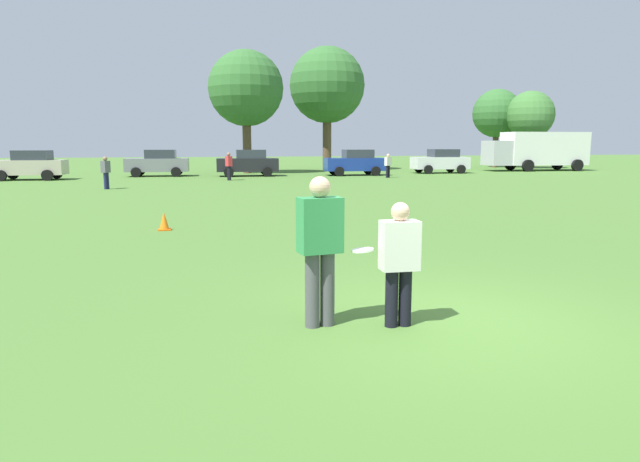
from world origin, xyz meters
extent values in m
plane|color=#47702D|center=(0.00, 0.00, 0.00)|extent=(184.43, 184.43, 0.00)
cylinder|color=#4C4C51|center=(-1.77, 0.22, 0.46)|extent=(0.18, 0.18, 0.91)
cylinder|color=#4C4C51|center=(-1.58, 0.24, 0.46)|extent=(0.18, 0.18, 0.91)
cube|color=#338C4C|center=(-1.67, 0.23, 1.24)|extent=(0.54, 0.35, 0.66)
sphere|color=#D8AD8C|center=(-1.67, 0.23, 1.70)|extent=(0.25, 0.25, 0.25)
cylinder|color=black|center=(-0.66, 0.00, 0.35)|extent=(0.16, 0.16, 0.70)
cylinder|color=black|center=(-0.84, 0.00, 0.35)|extent=(0.16, 0.16, 0.70)
cube|color=silver|center=(-0.75, 0.00, 1.00)|extent=(0.46, 0.28, 0.59)
sphere|color=#D8AD8C|center=(-0.75, 0.00, 1.40)|extent=(0.23, 0.23, 0.23)
cylinder|color=white|center=(-1.15, 0.20, 0.92)|extent=(0.27, 0.27, 0.06)
cube|color=#D8590C|center=(-3.75, 8.52, 0.01)|extent=(0.32, 0.32, 0.03)
cone|color=orange|center=(-3.75, 8.52, 0.26)|extent=(0.24, 0.24, 0.45)
cube|color=#B7AD99|center=(-12.47, 31.37, 0.78)|extent=(4.31, 2.07, 0.90)
cube|color=#2D333D|center=(-12.22, 31.36, 1.50)|extent=(2.10, 1.76, 0.64)
cylinder|color=black|center=(-13.83, 30.46, 0.33)|extent=(0.67, 0.26, 0.66)
cylinder|color=black|center=(-13.71, 32.45, 0.33)|extent=(0.67, 0.26, 0.66)
cylinder|color=black|center=(-11.24, 30.29, 0.33)|extent=(0.67, 0.26, 0.66)
cylinder|color=black|center=(-11.11, 32.29, 0.33)|extent=(0.67, 0.26, 0.66)
cube|color=slate|center=(-4.94, 33.62, 0.78)|extent=(4.31, 2.07, 0.90)
cube|color=#2D333D|center=(-4.69, 33.60, 1.50)|extent=(2.10, 1.76, 0.64)
cylinder|color=black|center=(-6.31, 32.70, 0.33)|extent=(0.67, 0.26, 0.66)
cylinder|color=black|center=(-6.18, 34.70, 0.33)|extent=(0.67, 0.26, 0.66)
cylinder|color=black|center=(-3.71, 32.54, 0.33)|extent=(0.67, 0.26, 0.66)
cylinder|color=black|center=(-3.58, 34.53, 0.33)|extent=(0.67, 0.26, 0.66)
cube|color=black|center=(1.11, 32.28, 0.78)|extent=(4.31, 2.07, 0.90)
cube|color=#2D333D|center=(1.36, 32.26, 1.50)|extent=(2.10, 1.76, 0.64)
cylinder|color=black|center=(-0.26, 31.37, 0.33)|extent=(0.67, 0.26, 0.66)
cylinder|color=black|center=(-0.13, 33.36, 0.33)|extent=(0.67, 0.26, 0.66)
cylinder|color=black|center=(2.34, 31.20, 0.33)|extent=(0.67, 0.26, 0.66)
cylinder|color=black|center=(2.47, 33.19, 0.33)|extent=(0.67, 0.26, 0.66)
cube|color=navy|center=(8.61, 31.42, 0.78)|extent=(4.31, 2.07, 0.90)
cube|color=#2D333D|center=(8.86, 31.41, 1.50)|extent=(2.10, 1.76, 0.64)
cylinder|color=black|center=(7.24, 30.51, 0.33)|extent=(0.67, 0.26, 0.66)
cylinder|color=black|center=(7.37, 32.51, 0.33)|extent=(0.67, 0.26, 0.66)
cylinder|color=black|center=(9.84, 30.34, 0.33)|extent=(0.67, 0.26, 0.66)
cylinder|color=black|center=(9.97, 32.34, 0.33)|extent=(0.67, 0.26, 0.66)
cube|color=silver|center=(15.86, 32.69, 0.78)|extent=(4.31, 2.07, 0.90)
cube|color=#2D333D|center=(16.11, 32.67, 1.50)|extent=(2.10, 1.76, 0.64)
cylinder|color=black|center=(14.49, 31.77, 0.33)|extent=(0.67, 0.26, 0.66)
cylinder|color=black|center=(14.62, 33.77, 0.33)|extent=(0.67, 0.26, 0.66)
cylinder|color=black|center=(17.09, 31.61, 0.33)|extent=(0.67, 0.26, 0.66)
cylinder|color=black|center=(17.22, 33.60, 0.33)|extent=(0.67, 0.26, 0.66)
cube|color=white|center=(26.11, 34.31, 1.83)|extent=(6.95, 2.93, 2.70)
cube|color=#B2B2B7|center=(21.92, 34.58, 1.48)|extent=(1.94, 2.41, 2.00)
cylinder|color=black|center=(23.82, 33.09, 0.48)|extent=(0.98, 0.34, 0.96)
cylinder|color=black|center=(24.00, 35.82, 0.48)|extent=(0.98, 0.34, 0.96)
cylinder|color=black|center=(28.23, 32.80, 0.48)|extent=(0.98, 0.34, 0.96)
cylinder|color=black|center=(28.41, 35.54, 0.48)|extent=(0.98, 0.34, 0.96)
cylinder|color=black|center=(9.98, 28.20, 0.40)|extent=(0.15, 0.15, 0.80)
cylinder|color=black|center=(9.83, 28.13, 0.40)|extent=(0.15, 0.15, 0.80)
cube|color=silver|center=(9.90, 28.17, 1.08)|extent=(0.50, 0.40, 0.56)
sphere|color=#D8AD8C|center=(9.90, 28.17, 1.46)|extent=(0.22, 0.22, 0.22)
cylinder|color=#1E234C|center=(-6.96, 22.68, 0.41)|extent=(0.15, 0.15, 0.81)
cylinder|color=#1E234C|center=(-6.88, 22.83, 0.41)|extent=(0.15, 0.15, 0.81)
cube|color=#595960|center=(-6.92, 22.76, 1.10)|extent=(0.43, 0.51, 0.57)
sphere|color=#8C664C|center=(-6.92, 22.76, 1.49)|extent=(0.22, 0.22, 0.22)
cylinder|color=black|center=(-0.54, 28.08, 0.43)|extent=(0.16, 0.16, 0.86)
cylinder|color=black|center=(-0.48, 27.92, 0.43)|extent=(0.16, 0.16, 0.86)
cube|color=red|center=(-0.51, 28.00, 1.17)|extent=(0.41, 0.53, 0.61)
sphere|color=#8C664C|center=(-0.51, 28.00, 1.58)|extent=(0.23, 0.23, 0.23)
cylinder|color=brown|center=(1.57, 36.30, 1.97)|extent=(0.66, 0.66, 3.95)
sphere|color=#33662D|center=(1.57, 36.30, 6.34)|extent=(5.64, 5.64, 5.64)
cylinder|color=brown|center=(8.79, 39.79, 2.21)|extent=(0.74, 0.74, 4.42)
sphere|color=#33662D|center=(8.79, 39.79, 7.11)|extent=(6.32, 6.32, 6.32)
cylinder|color=brown|center=(25.78, 41.25, 1.58)|extent=(0.53, 0.53, 3.16)
sphere|color=#33662D|center=(25.78, 41.25, 5.08)|extent=(4.52, 4.52, 4.52)
cylinder|color=brown|center=(27.55, 38.59, 1.50)|extent=(0.50, 0.50, 3.00)
sphere|color=#3D7033|center=(27.55, 38.59, 4.83)|extent=(4.29, 4.29, 4.29)
camera|label=1|loc=(-3.23, -6.01, 2.19)|focal=30.77mm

